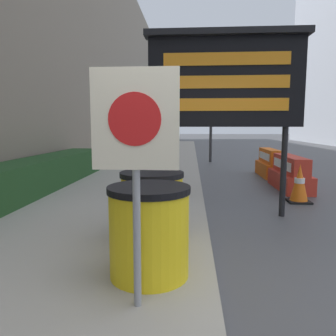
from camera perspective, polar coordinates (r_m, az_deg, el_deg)
The scene contains 11 objects.
ground_plane at distance 3.08m, azimuth 8.95°, elevation -23.10°, with size 120.00×120.00×0.00m, color #474749.
building_left_facade at distance 13.66m, azimuth -15.30°, elevation 22.91°, with size 0.40×50.40×10.55m.
hedge_strip at distance 7.47m, azimuth -23.20°, elevation -1.56°, with size 0.90×7.67×0.70m.
barrel_drum_foreground at distance 3.17m, azimuth -3.31°, elevation -10.90°, with size 0.78×0.78×0.87m.
barrel_drum_middle at distance 4.08m, azimuth -2.80°, elevation -6.75°, with size 0.78×0.78×0.87m.
warning_sign at distance 2.47m, azimuth -5.70°, elevation 4.94°, with size 0.66×0.08×1.86m.
message_board at distance 5.73m, azimuth 9.92°, elevation 14.64°, with size 2.68×0.36×3.10m.
jersey_barrier_red_striped at distance 8.61m, azimuth 20.47°, elevation -1.08°, with size 0.65×1.84×0.82m.
jersey_barrier_orange_far at distance 10.64m, azimuth 17.29°, elevation 0.62°, with size 0.57×1.68×0.84m.
traffic_cone_near at distance 7.19m, azimuth 21.91°, elevation -2.54°, with size 0.44×0.44×0.79m.
traffic_light_near_curb at distance 14.15m, azimuth 7.58°, elevation 11.60°, with size 0.28×0.44×3.60m.
Camera 1 is at (-0.25, -2.65, 1.56)m, focal length 35.00 mm.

